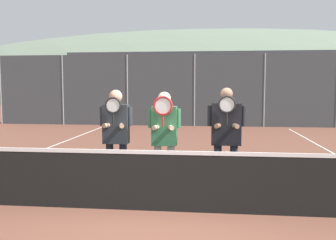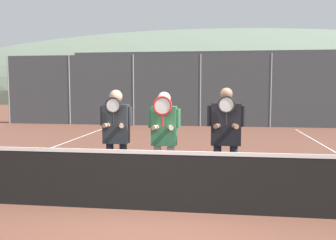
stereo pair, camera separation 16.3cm
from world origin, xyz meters
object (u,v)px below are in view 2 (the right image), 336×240
at_px(player_center_left, 164,133).
at_px(car_center, 296,102).
at_px(car_far_left, 107,102).
at_px(player_leftmost, 116,131).
at_px(car_left_of_center, 202,102).
at_px(player_center_right, 226,133).

bearing_deg(player_center_left, car_center, 71.01).
height_order(player_center_left, car_center, car_center).
distance_m(car_far_left, car_center, 10.29).
xyz_separation_m(car_far_left, car_center, (10.28, 0.47, -0.00)).
bearing_deg(player_leftmost, player_center_left, -0.95).
distance_m(car_left_of_center, car_center, 4.99).
relative_size(player_center_left, car_left_of_center, 0.43).
bearing_deg(car_center, player_leftmost, -111.93).
xyz_separation_m(player_center_right, car_left_of_center, (-1.05, 14.52, -0.14)).
bearing_deg(car_far_left, player_center_right, -65.76).
height_order(car_left_of_center, car_center, car_center).
bearing_deg(player_center_right, car_far_left, 114.24).
xyz_separation_m(player_center_left, car_center, (4.98, 14.48, -0.09)).
xyz_separation_m(player_leftmost, player_center_right, (1.88, -0.08, 0.01)).
relative_size(player_center_left, car_center, 0.42).
xyz_separation_m(player_leftmost, player_center_left, (0.84, -0.01, -0.02)).
relative_size(player_leftmost, player_center_left, 1.02).
bearing_deg(player_center_right, car_center, 74.82).
bearing_deg(player_center_left, player_leftmost, 179.05).
relative_size(car_far_left, car_center, 1.14).
xyz_separation_m(player_center_left, player_center_right, (1.04, -0.06, 0.03)).
bearing_deg(car_left_of_center, car_center, 0.27).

